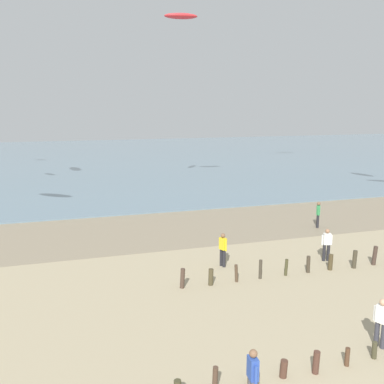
# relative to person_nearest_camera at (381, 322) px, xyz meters

# --- Properties ---
(wet_sand_strip) EXTENTS (120.00, 8.53, 0.01)m
(wet_sand_strip) POSITION_rel_person_nearest_camera_xyz_m (-3.83, 15.73, -0.91)
(wet_sand_strip) COLOR gray
(wet_sand_strip) RESTS_ON ground
(sea) EXTENTS (160.00, 70.00, 0.10)m
(sea) POSITION_rel_person_nearest_camera_xyz_m (-3.83, 54.99, -0.87)
(sea) COLOR slate
(sea) RESTS_ON ground
(groyne_near) EXTENTS (12.00, 0.35, 0.76)m
(groyne_near) POSITION_rel_person_nearest_camera_xyz_m (-1.12, -0.59, -0.61)
(groyne_near) COLOR #3D3A24
(groyne_near) RESTS_ON ground
(person_nearest_camera) EXTENTS (0.35, 0.52, 1.71)m
(person_nearest_camera) POSITION_rel_person_nearest_camera_xyz_m (0.00, 0.00, 0.00)
(person_nearest_camera) COLOR #383842
(person_nearest_camera) RESTS_ON ground
(person_mid_beach) EXTENTS (0.55, 0.30, 1.71)m
(person_mid_beach) POSITION_rel_person_nearest_camera_xyz_m (3.01, 7.60, 0.00)
(person_mid_beach) COLOR #232328
(person_mid_beach) RESTS_ON ground
(person_by_waterline) EXTENTS (0.25, 0.57, 1.71)m
(person_by_waterline) POSITION_rel_person_nearest_camera_xyz_m (-5.31, -1.50, 0.00)
(person_by_waterline) COLOR #4C4C56
(person_by_waterline) RESTS_ON ground
(person_right_flank) EXTENTS (0.37, 0.50, 1.71)m
(person_right_flank) POSITION_rel_person_nearest_camera_xyz_m (6.10, 13.20, 0.00)
(person_right_flank) COLOR #232328
(person_right_flank) RESTS_ON ground
(person_far_down_beach) EXTENTS (0.32, 0.55, 1.71)m
(person_far_down_beach) POSITION_rel_person_nearest_camera_xyz_m (-2.39, 8.42, 0.00)
(person_far_down_beach) COLOR #232328
(person_far_down_beach) RESTS_ON ground
(kite_aloft_1) EXTENTS (2.91, 1.36, 0.55)m
(kite_aloft_1) POSITION_rel_person_nearest_camera_xyz_m (0.39, 26.24, 14.32)
(kite_aloft_1) COLOR red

